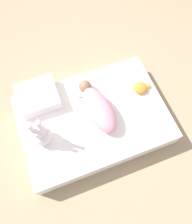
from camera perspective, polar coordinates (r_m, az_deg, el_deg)
ground_plane at (r=1.97m, az=-0.68°, el=-3.13°), size 12.00×12.00×0.00m
bed_mattress at (r=1.89m, az=-0.71°, el=-2.10°), size 1.21×0.83×0.19m
burp_cloth at (r=1.93m, az=-3.43°, el=7.09°), size 0.20×0.21×0.02m
swaddled_baby at (r=1.74m, az=0.45°, el=1.24°), size 0.26×0.52×0.16m
pillow at (r=1.88m, az=-14.94°, el=3.88°), size 0.33×0.29×0.11m
bunny_plush at (r=1.67m, az=-14.21°, el=-5.72°), size 0.15×0.15×0.33m
turtle_plush at (r=1.93m, az=11.65°, el=6.26°), size 0.16×0.12×0.06m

